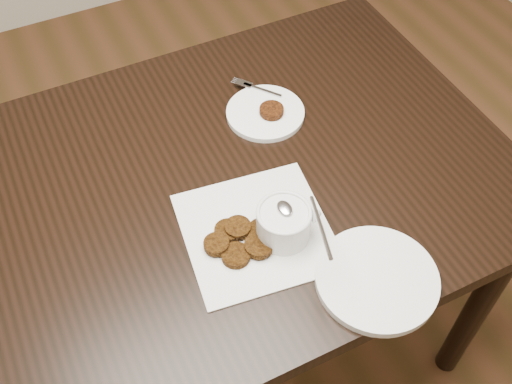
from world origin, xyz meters
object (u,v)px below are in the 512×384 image
Objects in this scene: plate_with_patty at (265,111)px; sauce_ramekin at (284,212)px; table at (209,280)px; napkin at (256,231)px; plate_empty at (377,279)px.

sauce_ramekin is at bearing -110.76° from plate_with_patty.
table is 4.85× the size of napkin.
plate_empty is (0.15, -0.19, 0.01)m from napkin.
napkin is at bearing -68.87° from table.
plate_with_patty is (0.22, 0.13, 0.39)m from table.
napkin is 0.24m from plate_empty.
table is 0.50m from sauce_ramekin.
table is 5.94× the size of plate_empty.
table is at bearing -149.98° from plate_with_patty.
table is 9.44× the size of sauce_ramekin.
napkin reaches higher than table.
napkin is 0.32m from plate_with_patty.
sauce_ramekin is at bearing -35.03° from napkin.
napkin is at bearing -119.64° from plate_with_patty.
plate_with_patty reaches higher than table.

